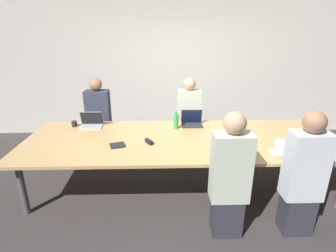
{
  "coord_description": "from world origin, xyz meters",
  "views": [
    {
      "loc": [
        -0.29,
        -3.32,
        2.16
      ],
      "look_at": [
        -0.19,
        0.1,
        0.9
      ],
      "focal_mm": 28.0,
      "sensor_mm": 36.0,
      "label": 1
    }
  ],
  "objects_px": {
    "cup_far_left": "(74,124)",
    "person_far_left": "(99,119)",
    "laptop_near_midright": "(229,154)",
    "person_near_midright": "(230,178)",
    "cup_near_midright": "(249,152)",
    "person_near_right": "(303,177)",
    "laptop_far_center": "(192,121)",
    "laptop_near_right": "(288,150)",
    "laptop_far_left": "(92,122)",
    "person_far_center": "(189,119)",
    "bottle_far_center": "(176,121)",
    "stapler": "(149,142)",
    "cup_near_right": "(308,148)"
  },
  "relations": [
    {
      "from": "cup_far_left",
      "to": "person_far_left",
      "type": "bearing_deg",
      "value": 62.91
    },
    {
      "from": "laptop_near_midright",
      "to": "person_near_midright",
      "type": "xyz_separation_m",
      "value": [
        -0.07,
        -0.32,
        -0.12
      ]
    },
    {
      "from": "cup_near_midright",
      "to": "person_near_right",
      "type": "bearing_deg",
      "value": -41.41
    },
    {
      "from": "laptop_far_center",
      "to": "cup_far_left",
      "type": "relative_size",
      "value": 3.81
    },
    {
      "from": "laptop_far_center",
      "to": "cup_near_midright",
      "type": "bearing_deg",
      "value": -62.61
    },
    {
      "from": "laptop_near_right",
      "to": "person_near_midright",
      "type": "height_order",
      "value": "person_near_midright"
    },
    {
      "from": "laptop_far_left",
      "to": "cup_far_left",
      "type": "bearing_deg",
      "value": 178.4
    },
    {
      "from": "person_far_center",
      "to": "bottle_far_center",
      "type": "distance_m",
      "value": 0.71
    },
    {
      "from": "laptop_far_center",
      "to": "person_near_right",
      "type": "xyz_separation_m",
      "value": [
        1.02,
        -1.49,
        -0.12
      ]
    },
    {
      "from": "laptop_far_center",
      "to": "person_near_right",
      "type": "distance_m",
      "value": 1.81
    },
    {
      "from": "person_near_right",
      "to": "person_far_center",
      "type": "bearing_deg",
      "value": -62.65
    },
    {
      "from": "bottle_far_center",
      "to": "laptop_far_left",
      "type": "distance_m",
      "value": 1.31
    },
    {
      "from": "laptop_far_left",
      "to": "stapler",
      "type": "relative_size",
      "value": 2.27
    },
    {
      "from": "bottle_far_center",
      "to": "person_near_midright",
      "type": "xyz_separation_m",
      "value": [
        0.49,
        -1.35,
        -0.16
      ]
    },
    {
      "from": "bottle_far_center",
      "to": "person_far_left",
      "type": "xyz_separation_m",
      "value": [
        -1.31,
        0.65,
        -0.18
      ]
    },
    {
      "from": "laptop_near_right",
      "to": "person_near_midright",
      "type": "distance_m",
      "value": 0.91
    },
    {
      "from": "cup_near_midright",
      "to": "stapler",
      "type": "relative_size",
      "value": 0.64
    },
    {
      "from": "laptop_far_center",
      "to": "bottle_far_center",
      "type": "bearing_deg",
      "value": -149.42
    },
    {
      "from": "person_far_left",
      "to": "person_near_midright",
      "type": "height_order",
      "value": "person_near_midright"
    },
    {
      "from": "stapler",
      "to": "laptop_near_right",
      "type": "bearing_deg",
      "value": -46.64
    },
    {
      "from": "person_far_left",
      "to": "cup_far_left",
      "type": "relative_size",
      "value": 16.5
    },
    {
      "from": "person_near_midright",
      "to": "person_far_left",
      "type": "bearing_deg",
      "value": -47.92
    },
    {
      "from": "bottle_far_center",
      "to": "cup_near_right",
      "type": "distance_m",
      "value": 1.79
    },
    {
      "from": "person_far_center",
      "to": "laptop_far_left",
      "type": "height_order",
      "value": "person_far_center"
    },
    {
      "from": "person_far_center",
      "to": "stapler",
      "type": "height_order",
      "value": "person_far_center"
    },
    {
      "from": "laptop_near_midright",
      "to": "cup_near_right",
      "type": "bearing_deg",
      "value": -170.84
    },
    {
      "from": "laptop_far_left",
      "to": "laptop_near_right",
      "type": "bearing_deg",
      "value": -22.24
    },
    {
      "from": "cup_near_right",
      "to": "person_near_right",
      "type": "bearing_deg",
      "value": -121.13
    },
    {
      "from": "person_far_center",
      "to": "cup_near_midright",
      "type": "xyz_separation_m",
      "value": [
        0.56,
        -1.57,
        0.1
      ]
    },
    {
      "from": "bottle_far_center",
      "to": "laptop_near_midright",
      "type": "bearing_deg",
      "value": -61.35
    },
    {
      "from": "person_far_center",
      "to": "stapler",
      "type": "bearing_deg",
      "value": -118.69
    },
    {
      "from": "laptop_far_center",
      "to": "laptop_near_right",
      "type": "xyz_separation_m",
      "value": [
        1.03,
        -1.08,
        -0.01
      ]
    },
    {
      "from": "person_far_center",
      "to": "bottle_far_center",
      "type": "xyz_separation_m",
      "value": [
        -0.26,
        -0.64,
        0.18
      ]
    },
    {
      "from": "cup_near_midright",
      "to": "person_far_center",
      "type": "bearing_deg",
      "value": 109.66
    },
    {
      "from": "cup_near_right",
      "to": "cup_far_left",
      "type": "xyz_separation_m",
      "value": [
        -3.14,
        1.0,
        -0.01
      ]
    },
    {
      "from": "cup_near_right",
      "to": "person_near_midright",
      "type": "height_order",
      "value": "person_near_midright"
    },
    {
      "from": "person_near_right",
      "to": "cup_near_midright",
      "type": "distance_m",
      "value": 0.62
    },
    {
      "from": "laptop_near_right",
      "to": "cup_near_right",
      "type": "relative_size",
      "value": 3.7
    },
    {
      "from": "person_far_left",
      "to": "person_near_midright",
      "type": "relative_size",
      "value": 0.99
    },
    {
      "from": "laptop_near_midright",
      "to": "person_far_left",
      "type": "bearing_deg",
      "value": -41.77
    },
    {
      "from": "bottle_far_center",
      "to": "cup_far_left",
      "type": "distance_m",
      "value": 1.58
    },
    {
      "from": "laptop_near_right",
      "to": "person_near_midright",
      "type": "bearing_deg",
      "value": 27.85
    },
    {
      "from": "bottle_far_center",
      "to": "stapler",
      "type": "xyz_separation_m",
      "value": [
        -0.39,
        -0.54,
        -0.09
      ]
    },
    {
      "from": "laptop_far_center",
      "to": "person_far_center",
      "type": "xyz_separation_m",
      "value": [
        0.0,
        0.48,
        -0.13
      ]
    },
    {
      "from": "person_near_midright",
      "to": "cup_near_midright",
      "type": "distance_m",
      "value": 0.54
    },
    {
      "from": "cup_near_midright",
      "to": "person_near_midright",
      "type": "bearing_deg",
      "value": -128.49
    },
    {
      "from": "cup_far_left",
      "to": "stapler",
      "type": "bearing_deg",
      "value": -29.92
    },
    {
      "from": "laptop_far_left",
      "to": "cup_near_right",
      "type": "bearing_deg",
      "value": -19.01
    },
    {
      "from": "laptop_near_midright",
      "to": "laptop_far_left",
      "type": "bearing_deg",
      "value": -31.8
    },
    {
      "from": "laptop_near_right",
      "to": "cup_near_midright",
      "type": "height_order",
      "value": "laptop_near_right"
    }
  ]
}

